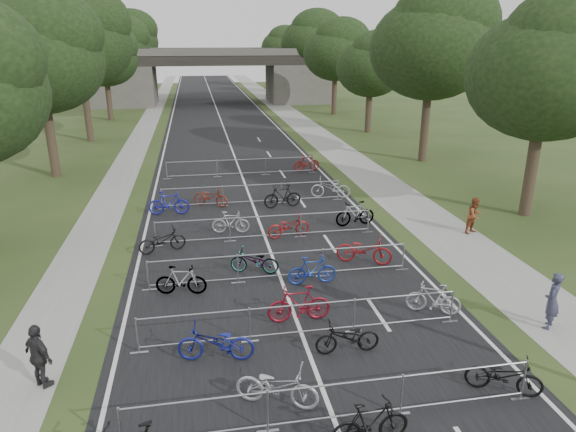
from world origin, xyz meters
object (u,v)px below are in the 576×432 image
object	(u,v)px
pedestrian_b	(475,216)
pedestrian_c	(39,357)
overpass_bridge	(213,76)
pedestrian_a	(552,301)

from	to	relation	value
pedestrian_b	pedestrian_c	world-z (taller)	pedestrian_c
overpass_bridge	pedestrian_c	distance (m)	59.30
overpass_bridge	pedestrian_a	size ratio (longest dim) A/B	17.44
pedestrian_b	pedestrian_c	distance (m)	17.86
pedestrian_a	pedestrian_b	xyz separation A→B (m)	(1.85, 7.71, -0.08)
pedestrian_b	pedestrian_c	bearing A→B (deg)	-178.00
pedestrian_c	pedestrian_b	bearing A→B (deg)	-110.89
pedestrian_a	pedestrian_b	bearing A→B (deg)	-147.00
pedestrian_b	pedestrian_c	xyz separation A→B (m)	(-15.99, -7.96, 0.04)
overpass_bridge	pedestrian_b	size ratio (longest dim) A/B	19.10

